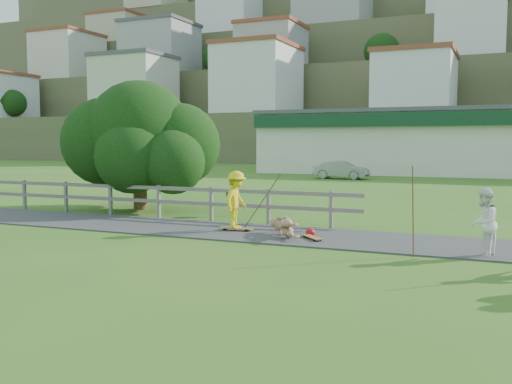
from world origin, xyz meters
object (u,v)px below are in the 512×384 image
skater_rider (236,203)px  spectator_a (484,223)px  car_silver (341,170)px  tree (140,159)px  skater_fallen (285,227)px  bbq (233,203)px

skater_rider → spectator_a: bearing=-100.3°
car_silver → tree: size_ratio=0.59×
skater_fallen → spectator_a: size_ratio=1.08×
car_silver → bbq: size_ratio=4.13×
tree → bbq: bearing=-4.4°
skater_rider → spectator_a: 6.62m
car_silver → skater_fallen: bearing=-166.3°
skater_rider → tree: (-5.68, 3.47, 1.10)m
skater_rider → spectator_a: size_ratio=1.06×
skater_rider → bbq: skater_rider is taller
skater_rider → spectator_a: (6.53, -1.05, -0.04)m
bbq → skater_fallen: bearing=-66.7°
skater_fallen → bbq: bbq is taller
skater_rider → car_silver: 24.12m
skater_fallen → tree: bearing=112.5°
bbq → car_silver: bearing=75.8°
tree → car_silver: bearing=83.5°
skater_fallen → spectator_a: bearing=-46.8°
skater_fallen → spectator_a: spectator_a is taller
skater_rider → car_silver: size_ratio=0.43×
car_silver → tree: tree is taller
spectator_a → skater_rider: bearing=-84.7°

